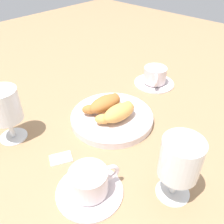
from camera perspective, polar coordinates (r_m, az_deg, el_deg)
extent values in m
plane|color=#997551|center=(0.68, -1.20, -2.00)|extent=(2.20, 2.20, 0.00)
cylinder|color=silver|center=(0.67, 0.00, -1.44)|extent=(0.23, 0.23, 0.02)
torus|color=silver|center=(0.67, 0.00, -0.83)|extent=(0.23, 0.23, 0.01)
ellipsoid|color=#D6994C|center=(0.63, 1.68, -0.08)|extent=(0.10, 0.06, 0.04)
ellipsoid|color=#D6994C|center=(0.67, 3.62, 1.30)|extent=(0.05, 0.05, 0.03)
ellipsoid|color=#D6994C|center=(0.62, -2.05, -1.63)|extent=(0.05, 0.05, 0.03)
ellipsoid|color=#AD6B33|center=(0.67, -1.60, 2.01)|extent=(0.11, 0.06, 0.04)
ellipsoid|color=#AD6B33|center=(0.70, 0.49, 3.20)|extent=(0.05, 0.04, 0.03)
ellipsoid|color=#AD6B33|center=(0.66, -5.20, 0.60)|extent=(0.05, 0.05, 0.03)
cylinder|color=silver|center=(0.86, 9.87, 6.83)|extent=(0.14, 0.14, 0.01)
cylinder|color=silver|center=(0.84, 10.08, 8.63)|extent=(0.08, 0.08, 0.05)
cylinder|color=brown|center=(0.83, 10.25, 9.97)|extent=(0.07, 0.07, 0.01)
torus|color=silver|center=(0.80, 10.27, 7.29)|extent=(0.04, 0.03, 0.04)
cylinder|color=silver|center=(0.51, -5.30, -17.96)|extent=(0.14, 0.14, 0.01)
cylinder|color=silver|center=(0.49, -5.50, -15.90)|extent=(0.08, 0.08, 0.05)
cylinder|color=brown|center=(0.47, -5.66, -14.28)|extent=(0.07, 0.07, 0.01)
torus|color=silver|center=(0.50, -0.50, -14.09)|extent=(0.04, 0.02, 0.04)
cylinder|color=white|center=(0.67, -22.10, -5.28)|extent=(0.07, 0.07, 0.01)
cylinder|color=white|center=(0.65, -22.69, -3.32)|extent=(0.01, 0.01, 0.05)
cylinder|color=white|center=(0.62, -24.14, 1.51)|extent=(0.08, 0.08, 0.08)
cylinder|color=#E0CC4C|center=(0.62, -24.07, 1.29)|extent=(0.07, 0.07, 0.07)
cylinder|color=white|center=(0.53, 14.04, -17.72)|extent=(0.07, 0.07, 0.01)
cylinder|color=white|center=(0.50, 14.55, -15.72)|extent=(0.01, 0.01, 0.05)
cylinder|color=white|center=(0.45, 15.85, -10.47)|extent=(0.08, 0.08, 0.08)
cylinder|color=#E0CC4C|center=(0.46, 15.74, -10.92)|extent=(0.07, 0.07, 0.07)
cube|color=white|center=(0.58, -11.97, -10.52)|extent=(0.06, 0.05, 0.01)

